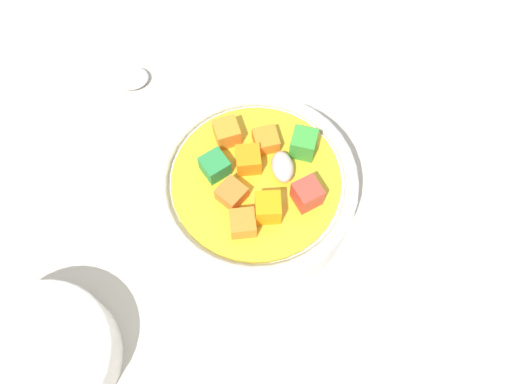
% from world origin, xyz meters
% --- Properties ---
extents(ground_plane, '(1.40, 1.40, 0.02)m').
position_xyz_m(ground_plane, '(0.00, 0.00, -0.01)').
color(ground_plane, '#BAB2A0').
extents(soup_bowl_main, '(0.15, 0.15, 0.07)m').
position_xyz_m(soup_bowl_main, '(-0.00, 0.00, 0.03)').
color(soup_bowl_main, white).
rests_on(soup_bowl_main, ground_plane).
extents(spoon, '(0.08, 0.20, 0.01)m').
position_xyz_m(spoon, '(-0.11, -0.09, 0.00)').
color(spoon, silver).
rests_on(spoon, ground_plane).
extents(side_bowl_small, '(0.10, 0.10, 0.04)m').
position_xyz_m(side_bowl_small, '(0.15, -0.11, 0.02)').
color(side_bowl_small, white).
rests_on(side_bowl_small, ground_plane).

